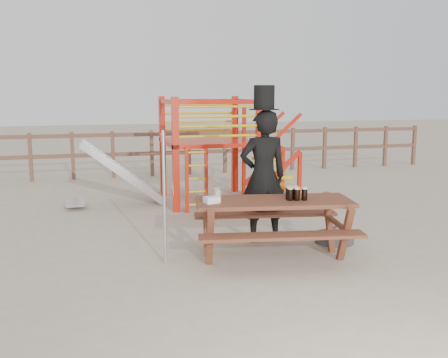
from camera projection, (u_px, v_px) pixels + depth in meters
The scene contains 10 objects.
ground at pixel (257, 256), 6.70m from camera, with size 60.00×60.00×0.00m, color #B8AA8F.
back_fence at pixel (171, 148), 13.22m from camera, with size 15.09×0.09×1.20m.
playground_fort at pixel (205, 148), 9.95m from camera, with size 4.71×1.84×2.10m.
picnic_table at pixel (273, 221), 6.55m from camera, with size 2.23×1.72×0.78m.
man_with_hat at pixel (263, 173), 7.23m from camera, with size 0.71×0.47×2.27m.
metal_pole at pixel (164, 199), 6.24m from camera, with size 0.04×0.04×1.71m, color #B2B2B7.
parasol_base at pixel (334, 238), 7.30m from camera, with size 0.56×0.56×0.24m.
paper_bag at pixel (212, 200), 6.31m from camera, with size 0.18×0.14×0.08m, color white.
stout_pints at pixel (295, 193), 6.49m from camera, with size 0.26×0.20×0.17m.
empty_glasses at pixel (218, 195), 6.46m from camera, with size 0.11×0.28×0.15m.
Camera 1 is at (-2.15, -6.08, 2.15)m, focal length 40.00 mm.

